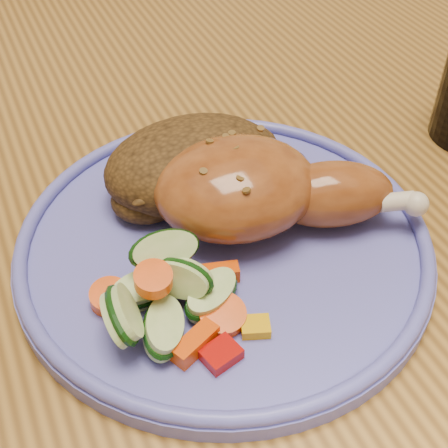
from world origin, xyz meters
The scene contains 7 objects.
dining_table centered at (0.00, 0.00, 0.67)m, with size 0.90×1.40×0.75m.
chair_far centered at (0.00, 0.63, 0.49)m, with size 0.42×0.42×0.91m.
plate centered at (-0.06, -0.06, 0.76)m, with size 0.29×0.29×0.01m, color #5758B6.
plate_rim centered at (-0.06, -0.06, 0.77)m, with size 0.29×0.29×0.01m, color #5758B6.
chicken_leg centered at (-0.03, -0.05, 0.79)m, with size 0.18×0.12×0.06m.
rice_pilaf centered at (-0.05, 0.00, 0.78)m, with size 0.14×0.10×0.06m.
vegetable_pile centered at (-0.11, -0.11, 0.78)m, with size 0.10×0.10×0.05m.
Camera 1 is at (-0.18, -0.34, 1.07)m, focal length 50.00 mm.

